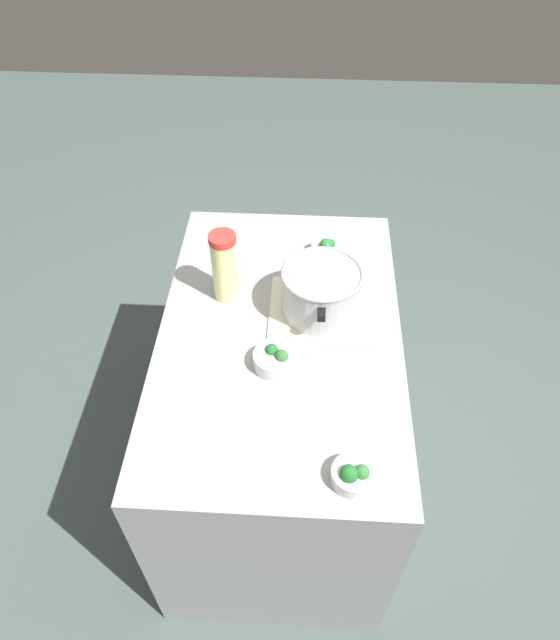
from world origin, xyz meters
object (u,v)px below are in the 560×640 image
at_px(lemonade_pitcher, 225,267).
at_px(broccoli_bowl_center, 275,359).
at_px(broccoli_bowl_back, 353,475).
at_px(broccoli_bowl_front, 326,249).
at_px(cooking_pot, 321,290).

bearing_deg(lemonade_pitcher, broccoli_bowl_center, 31.63).
bearing_deg(broccoli_bowl_center, lemonade_pitcher, -148.37).
bearing_deg(broccoli_bowl_center, broccoli_bowl_back, 31.16).
bearing_deg(broccoli_bowl_back, broccoli_bowl_front, -175.40).
relative_size(broccoli_bowl_front, broccoli_bowl_back, 0.89).
height_order(cooking_pot, lemonade_pitcher, lemonade_pitcher).
bearing_deg(cooking_pot, broccoli_bowl_back, 8.34).
relative_size(cooking_pot, lemonade_pitcher, 1.28).
relative_size(broccoli_bowl_center, broccoli_bowl_back, 1.13).
bearing_deg(broccoli_bowl_center, cooking_pot, 150.68).
distance_m(broccoli_bowl_center, broccoli_bowl_back, 0.44).
relative_size(lemonade_pitcher, broccoli_bowl_front, 2.53).
bearing_deg(lemonade_pitcher, cooking_pot, 80.02).
bearing_deg(lemonade_pitcher, broccoli_bowl_front, 123.92).
height_order(lemonade_pitcher, broccoli_bowl_back, lemonade_pitcher).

